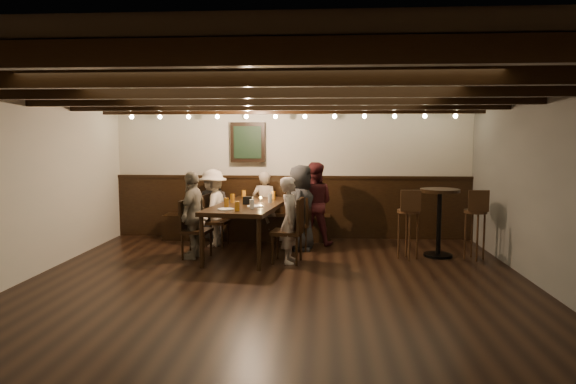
# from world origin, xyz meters

# --- Properties ---
(room) EXTENTS (7.00, 7.00, 7.00)m
(room) POSITION_xyz_m (-0.29, 2.21, 1.07)
(room) COLOR black
(room) RESTS_ON ground
(dining_table) EXTENTS (1.21, 2.23, 0.80)m
(dining_table) POSITION_xyz_m (-0.60, 2.06, 0.73)
(dining_table) COLOR black
(dining_table) RESTS_ON floor
(chair_left_near) EXTENTS (0.45, 0.45, 0.87)m
(chair_left_near) POSITION_xyz_m (-1.26, 2.59, 0.27)
(chair_left_near) COLOR black
(chair_left_near) RESTS_ON floor
(chair_left_far) EXTENTS (0.45, 0.45, 0.89)m
(chair_left_far) POSITION_xyz_m (-1.37, 1.70, 0.27)
(chair_left_far) COLOR black
(chair_left_far) RESTS_ON floor
(chair_right_near) EXTENTS (0.45, 0.45, 0.88)m
(chair_right_near) POSITION_xyz_m (0.17, 2.42, 0.27)
(chair_right_near) COLOR black
(chair_right_near) RESTS_ON floor
(chair_right_far) EXTENTS (0.49, 0.49, 0.95)m
(chair_right_far) POSITION_xyz_m (0.06, 1.52, 0.29)
(chair_right_far) COLOR black
(chair_right_far) RESTS_ON floor
(person_bench_left) EXTENTS (0.65, 0.47, 1.24)m
(person_bench_left) POSITION_xyz_m (-1.38, 3.06, 0.62)
(person_bench_left) COLOR black
(person_bench_left) RESTS_ON floor
(person_bench_centre) EXTENTS (0.49, 0.35, 1.24)m
(person_bench_centre) POSITION_xyz_m (-0.47, 3.10, 0.62)
(person_bench_centre) COLOR #A09080
(person_bench_centre) RESTS_ON floor
(person_bench_right) EXTENTS (0.75, 0.62, 1.42)m
(person_bench_right) POSITION_xyz_m (0.41, 2.84, 0.71)
(person_bench_right) COLOR #4F1B1F
(person_bench_right) RESTS_ON floor
(person_left_near) EXTENTS (0.59, 0.90, 1.31)m
(person_left_near) POSITION_xyz_m (-1.29, 2.60, 0.65)
(person_left_near) COLOR #BEB1A0
(person_left_near) RESTS_ON floor
(person_left_far) EXTENTS (0.42, 0.82, 1.33)m
(person_left_far) POSITION_xyz_m (-1.40, 1.70, 0.67)
(person_left_far) COLOR gray
(person_left_far) RESTS_ON floor
(person_right_near) EXTENTS (0.52, 0.73, 1.39)m
(person_right_near) POSITION_xyz_m (0.20, 2.41, 0.70)
(person_right_near) COLOR #252628
(person_right_near) RESTS_ON floor
(person_right_far) EXTENTS (0.36, 0.50, 1.26)m
(person_right_far) POSITION_xyz_m (0.09, 1.52, 0.63)
(person_right_far) COLOR #A09187
(person_right_far) RESTS_ON floor
(pint_a) EXTENTS (0.07, 0.07, 0.14)m
(pint_a) POSITION_xyz_m (-0.79, 2.79, 0.87)
(pint_a) COLOR #BF7219
(pint_a) RESTS_ON dining_table
(pint_b) EXTENTS (0.07, 0.07, 0.14)m
(pint_b) POSITION_xyz_m (-0.27, 2.67, 0.87)
(pint_b) COLOR #BF7219
(pint_b) RESTS_ON dining_table
(pint_c) EXTENTS (0.07, 0.07, 0.14)m
(pint_c) POSITION_xyz_m (-0.88, 2.19, 0.87)
(pint_c) COLOR #BF7219
(pint_c) RESTS_ON dining_table
(pint_d) EXTENTS (0.07, 0.07, 0.14)m
(pint_d) POSITION_xyz_m (-0.28, 2.22, 0.87)
(pint_d) COLOR silver
(pint_d) RESTS_ON dining_table
(pint_e) EXTENTS (0.07, 0.07, 0.14)m
(pint_e) POSITION_xyz_m (-0.87, 1.64, 0.87)
(pint_e) COLOR #BF7219
(pint_e) RESTS_ON dining_table
(pint_f) EXTENTS (0.07, 0.07, 0.14)m
(pint_f) POSITION_xyz_m (-0.47, 1.49, 0.87)
(pint_f) COLOR silver
(pint_f) RESTS_ON dining_table
(pint_g) EXTENTS (0.07, 0.07, 0.14)m
(pint_g) POSITION_xyz_m (-0.65, 1.26, 0.87)
(pint_g) COLOR #BF7219
(pint_g) RESTS_ON dining_table
(plate_near) EXTENTS (0.24, 0.24, 0.01)m
(plate_near) POSITION_xyz_m (-0.83, 1.38, 0.80)
(plate_near) COLOR white
(plate_near) RESTS_ON dining_table
(plate_far) EXTENTS (0.24, 0.24, 0.01)m
(plate_far) POSITION_xyz_m (-0.46, 1.74, 0.80)
(plate_far) COLOR white
(plate_far) RESTS_ON dining_table
(condiment_caddy) EXTENTS (0.15, 0.10, 0.12)m
(condiment_caddy) POSITION_xyz_m (-0.60, 2.01, 0.86)
(condiment_caddy) COLOR black
(condiment_caddy) RESTS_ON dining_table
(candle) EXTENTS (0.05, 0.05, 0.05)m
(candle) POSITION_xyz_m (-0.44, 2.34, 0.82)
(candle) COLOR beige
(candle) RESTS_ON dining_table
(high_top_table) EXTENTS (0.59, 0.59, 1.05)m
(high_top_table) POSITION_xyz_m (2.35, 2.06, 0.69)
(high_top_table) COLOR black
(high_top_table) RESTS_ON floor
(bar_stool_left) EXTENTS (0.34, 0.34, 1.07)m
(bar_stool_left) POSITION_xyz_m (1.85, 1.86, 0.40)
(bar_stool_left) COLOR #332110
(bar_stool_left) RESTS_ON floor
(bar_stool_right) EXTENTS (0.34, 0.35, 1.07)m
(bar_stool_right) POSITION_xyz_m (2.85, 1.91, 0.40)
(bar_stool_right) COLOR #332110
(bar_stool_right) RESTS_ON floor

